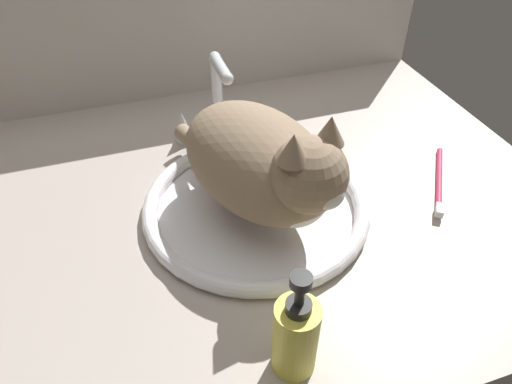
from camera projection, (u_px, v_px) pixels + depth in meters
countertop at (239, 209)px, 79.41cm from camera, size 109.87×78.28×3.00cm
backsplash_wall at (182, 35)px, 98.91cm from camera, size 109.87×2.40×32.08cm
sink_basin at (256, 205)px, 76.21cm from camera, size 36.65×36.65×2.52cm
faucet at (219, 107)px, 88.65cm from camera, size 17.33×11.36×17.38cm
cat at (265, 164)px, 68.76cm from camera, size 26.11×37.35×19.45cm
soap_pump_bottle at (296, 336)px, 52.75cm from camera, size 5.22×5.22×16.18cm
toothbrush at (439, 182)px, 81.45cm from camera, size 12.10×16.48×1.70cm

